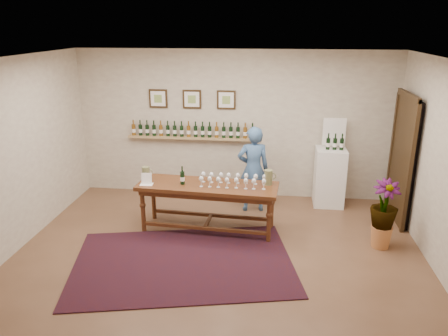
# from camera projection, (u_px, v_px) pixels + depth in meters

# --- Properties ---
(ground) EXTENTS (6.00, 6.00, 0.00)m
(ground) POSITION_uv_depth(u_px,v_px,m) (218.00, 257.00, 6.37)
(ground) COLOR brown
(ground) RESTS_ON ground
(room_shell) EXTENTS (6.00, 6.00, 6.00)m
(room_shell) POSITION_uv_depth(u_px,v_px,m) (352.00, 152.00, 7.53)
(room_shell) COLOR beige
(room_shell) RESTS_ON ground
(rug) EXTENTS (3.42, 2.64, 0.02)m
(rug) POSITION_uv_depth(u_px,v_px,m) (183.00, 262.00, 6.20)
(rug) COLOR #4B130D
(rug) RESTS_ON ground
(tasting_table) EXTENTS (2.28, 0.87, 0.79)m
(tasting_table) POSITION_uv_depth(u_px,v_px,m) (208.00, 191.00, 7.00)
(tasting_table) COLOR #492512
(tasting_table) RESTS_ON ground
(table_glasses) EXTENTS (1.30, 0.31, 0.18)m
(table_glasses) POSITION_uv_depth(u_px,v_px,m) (233.00, 180.00, 6.88)
(table_glasses) COLOR white
(table_glasses) RESTS_ON tasting_table
(table_bottles) EXTENTS (0.31, 0.20, 0.31)m
(table_bottles) POSITION_uv_depth(u_px,v_px,m) (183.00, 174.00, 6.96)
(table_bottles) COLOR black
(table_bottles) RESTS_ON tasting_table
(pitcher_left) EXTENTS (0.16, 0.16, 0.23)m
(pitcher_left) POSITION_uv_depth(u_px,v_px,m) (146.00, 173.00, 7.13)
(pitcher_left) COLOR olive
(pitcher_left) RESTS_ON tasting_table
(pitcher_right) EXTENTS (0.16, 0.16, 0.24)m
(pitcher_right) POSITION_uv_depth(u_px,v_px,m) (268.00, 177.00, 6.92)
(pitcher_right) COLOR olive
(pitcher_right) RESTS_ON tasting_table
(menu_card) EXTENTS (0.21, 0.16, 0.18)m
(menu_card) POSITION_uv_depth(u_px,v_px,m) (147.00, 179.00, 6.95)
(menu_card) COLOR white
(menu_card) RESTS_ON tasting_table
(display_pedestal) EXTENTS (0.54, 0.54, 1.08)m
(display_pedestal) POSITION_uv_depth(u_px,v_px,m) (329.00, 177.00, 8.06)
(display_pedestal) COLOR white
(display_pedestal) RESTS_ON ground
(pedestal_bottles) EXTENTS (0.32, 0.09, 0.32)m
(pedestal_bottles) POSITION_uv_depth(u_px,v_px,m) (335.00, 141.00, 7.79)
(pedestal_bottles) COLOR black
(pedestal_bottles) RESTS_ON display_pedestal
(info_sign) EXTENTS (0.41, 0.02, 0.56)m
(info_sign) POSITION_uv_depth(u_px,v_px,m) (334.00, 132.00, 7.92)
(info_sign) COLOR white
(info_sign) RESTS_ON display_pedestal
(potted_plant) EXTENTS (0.55, 0.55, 0.92)m
(potted_plant) POSITION_uv_depth(u_px,v_px,m) (384.00, 214.00, 6.48)
(potted_plant) COLOR #C07540
(potted_plant) RESTS_ON ground
(person) EXTENTS (0.63, 0.47, 1.55)m
(person) POSITION_uv_depth(u_px,v_px,m) (253.00, 169.00, 7.73)
(person) COLOR #3E6393
(person) RESTS_ON ground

